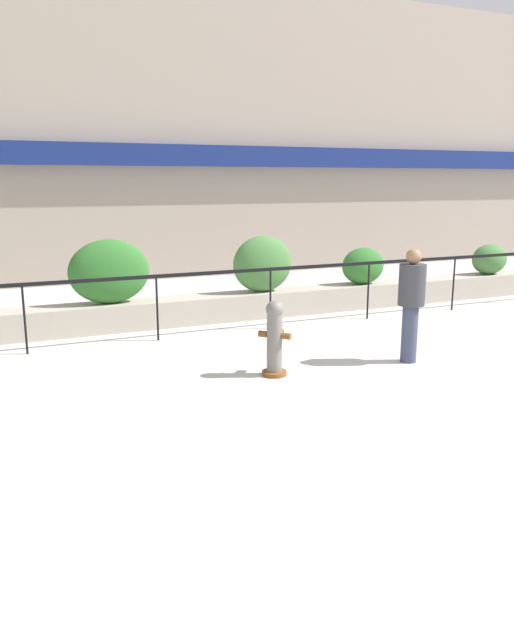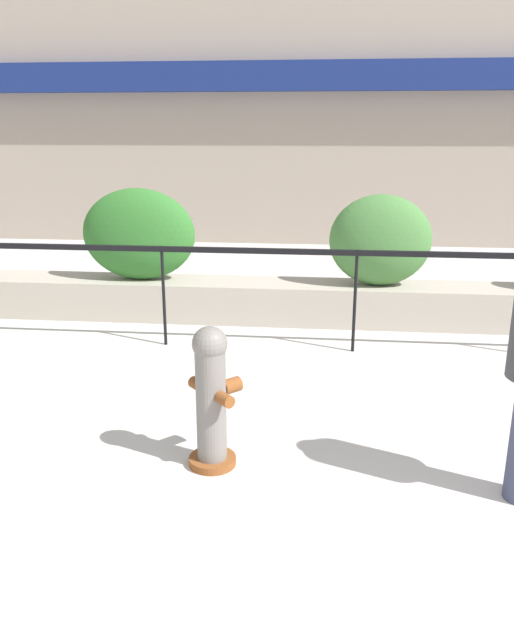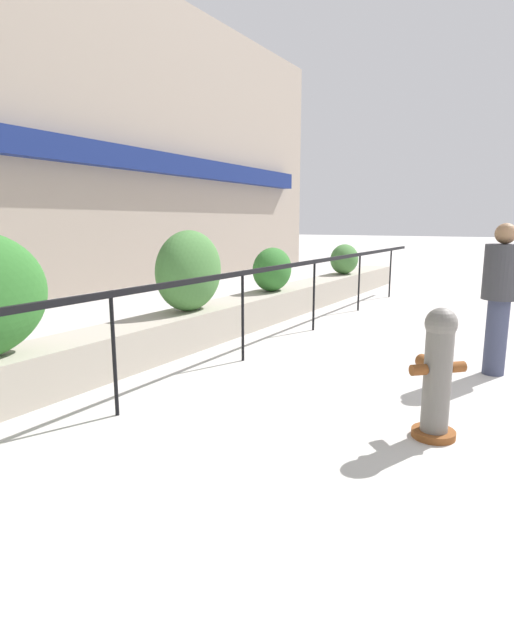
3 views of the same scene
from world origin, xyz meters
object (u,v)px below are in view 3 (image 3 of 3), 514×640
(hedge_bush_4, at_px, (344,259))
(fire_hydrant, at_px, (437,372))
(pedestrian, at_px, (500,290))
(hedge_bush_2, at_px, (190,271))
(hedge_bush_3, at_px, (272,269))

(hedge_bush_4, distance_m, fire_hydrant, 8.31)
(fire_hydrant, relative_size, pedestrian, 0.62)
(hedge_bush_2, xyz_separation_m, hedge_bush_3, (2.39, 0.00, -0.17))
(hedge_bush_2, bearing_deg, hedge_bush_4, 0.00)
(hedge_bush_3, height_order, fire_hydrant, hedge_bush_3)
(fire_hydrant, xyz_separation_m, pedestrian, (2.16, -0.22, 0.44))
(hedge_bush_3, bearing_deg, hedge_bush_4, 0.00)
(hedge_bush_3, distance_m, pedestrian, 4.27)
(hedge_bush_4, relative_size, pedestrian, 0.54)
(pedestrian, bearing_deg, fire_hydrant, 174.11)
(hedge_bush_2, distance_m, fire_hydrant, 4.00)
(pedestrian, bearing_deg, hedge_bush_3, 66.36)
(hedge_bush_4, height_order, pedestrian, pedestrian)
(hedge_bush_3, distance_m, fire_hydrant, 5.35)
(fire_hydrant, distance_m, pedestrian, 2.21)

